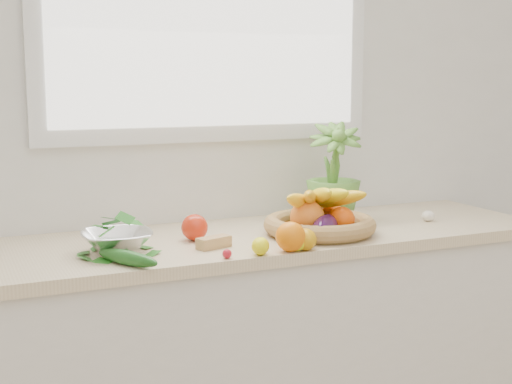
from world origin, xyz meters
name	(u,v)px	position (x,y,z in m)	size (l,w,h in m)	color
back_wall	(209,101)	(0.00, 2.25, 1.35)	(4.50, 0.02, 2.70)	white
counter_cabinet	(241,365)	(0.00, 1.95, 0.43)	(2.20, 0.58, 0.86)	silver
countertop	(240,241)	(0.00, 1.95, 0.88)	(2.24, 0.62, 0.04)	beige
orange_loose	(291,237)	(0.05, 1.67, 0.95)	(0.09, 0.09, 0.09)	orange
lemon_a	(305,239)	(0.10, 1.67, 0.93)	(0.07, 0.09, 0.07)	orange
lemon_b	(260,246)	(-0.05, 1.67, 0.93)	(0.05, 0.07, 0.05)	#FDF20D
lemon_c	(294,241)	(0.06, 1.67, 0.93)	(0.07, 0.08, 0.07)	yellow
apple	(195,227)	(-0.17, 1.94, 0.94)	(0.09, 0.09, 0.09)	red
ginger	(214,242)	(-0.15, 1.81, 0.92)	(0.11, 0.05, 0.04)	tan
garlic_a	(332,220)	(0.36, 1.95, 0.92)	(0.05, 0.05, 0.04)	white
garlic_b	(428,216)	(0.74, 1.89, 0.92)	(0.05, 0.05, 0.04)	white
garlic_c	(282,231)	(0.12, 1.87, 0.92)	(0.05, 0.05, 0.04)	white
eggplant	(325,227)	(0.23, 1.78, 0.94)	(0.08, 0.21, 0.08)	#32103D
cucumber	(127,258)	(-0.45, 1.71, 0.92)	(0.04, 0.24, 0.04)	#1B5519
radish	(227,254)	(-0.16, 1.67, 0.91)	(0.03, 0.03, 0.03)	red
potted_herb	(334,171)	(0.41, 2.04, 1.09)	(0.20, 0.20, 0.36)	#5B9536
fruit_basket	(319,219)	(0.25, 1.85, 0.95)	(0.46, 0.46, 0.19)	tan
colander_with_spinach	(117,235)	(-0.45, 1.86, 0.96)	(0.23, 0.23, 0.12)	silver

